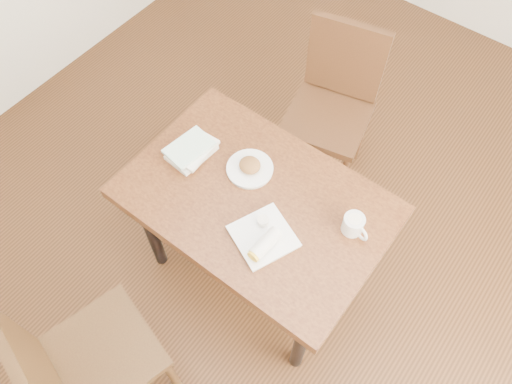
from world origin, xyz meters
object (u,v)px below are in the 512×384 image
Objects in this scene: table at (256,210)px; chair_far at (334,98)px; coffee_mug at (354,225)px; chair_near at (77,363)px; plate_scone at (250,168)px; book_stack at (192,150)px; plate_burrito at (264,238)px.

table is 1.15× the size of chair_far.
coffee_mug is at bearing 16.45° from table.
chair_near is at bearing -118.88° from coffee_mug.
coffee_mug is at bearing 2.30° from plate_scone.
table is 0.43m from coffee_mug.
coffee_mug reaches higher than book_stack.
plate_burrito is 0.53m from book_stack.
plate_burrito is (0.31, 0.77, 0.22)m from chair_near.
chair_far reaches higher than book_stack.
book_stack is at bearing 163.46° from plate_burrito.
table is 0.93m from chair_near.
table is 1.15× the size of chair_near.
book_stack is (-0.24, -0.83, 0.23)m from chair_far.
book_stack is (-0.50, 0.15, 0.00)m from plate_burrito.
plate_scone is at bearing -177.70° from coffee_mug.
chair_far is (-0.12, 0.84, -0.11)m from table.
chair_far is 4.29× the size of book_stack.
plate_scone is (-0.11, 0.10, 0.11)m from table.
table is 0.18m from plate_scone.
coffee_mug reaches higher than plate_scone.
chair_near is 4.29× the size of book_stack.
plate_scone is at bearing 86.36° from chair_near.
chair_far is at bearing 105.13° from plate_burrito.
chair_near and chair_far have the same top height.
plate_burrito is (-0.25, -0.25, -0.02)m from coffee_mug.
chair_near reaches higher than book_stack.
chair_near is at bearing -112.17° from plate_burrito.
plate_burrito reaches higher than book_stack.
plate_burrito is at bearing 67.83° from chair_near.
chair_far is at bearing 73.80° from book_stack.
coffee_mug is at bearing -54.45° from chair_far.
table is 0.85m from chair_far.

